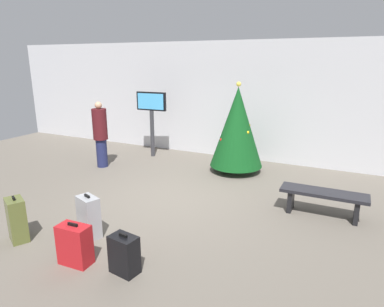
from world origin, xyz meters
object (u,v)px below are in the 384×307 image
suitcase_0 (124,255)px  suitcase_3 (89,217)px  flight_info_kiosk (152,112)px  suitcase_2 (17,220)px  suitcase_1 (75,245)px  holiday_tree (237,127)px  traveller_0 (100,133)px  waiting_bench (323,197)px

suitcase_0 → suitcase_3: 1.23m
flight_info_kiosk → suitcase_2: (0.71, -5.09, -0.99)m
suitcase_0 → suitcase_3: size_ratio=0.79×
suitcase_1 → suitcase_3: (-0.35, 0.67, 0.05)m
holiday_tree → suitcase_1: bearing=-98.2°
suitcase_3 → suitcase_2: bearing=-148.4°
holiday_tree → traveller_0: 3.57m
flight_info_kiosk → traveller_0: bearing=-114.4°
suitcase_2 → flight_info_kiosk: bearing=97.9°
holiday_tree → traveller_0: holiday_tree is taller
holiday_tree → traveller_0: size_ratio=1.30×
flight_info_kiosk → suitcase_2: size_ratio=2.57×
traveller_0 → suitcase_0: 4.99m
holiday_tree → suitcase_2: (-1.99, -4.79, -0.81)m
traveller_0 → suitcase_2: traveller_0 is taller
flight_info_kiosk → suitcase_1: bearing=-68.9°
holiday_tree → suitcase_3: 4.42m
flight_info_kiosk → suitcase_3: size_ratio=2.61×
waiting_bench → suitcase_2: size_ratio=2.05×
holiday_tree → waiting_bench: (2.26, -1.76, -0.80)m
holiday_tree → waiting_bench: holiday_tree is taller
suitcase_0 → suitcase_3: bearing=153.7°
suitcase_3 → traveller_0: bearing=127.3°
waiting_bench → suitcase_3: size_ratio=2.08×
traveller_0 → flight_info_kiosk: bearing=65.6°
traveller_0 → suitcase_3: traveller_0 is taller
waiting_bench → suitcase_1: bearing=-133.6°
flight_info_kiosk → traveller_0: flight_info_kiosk is taller
waiting_bench → suitcase_1: 4.30m
suitcase_0 → suitcase_1: size_ratio=0.93×
suitcase_0 → suitcase_2: bearing=-178.9°
waiting_bench → flight_info_kiosk: bearing=157.4°
suitcase_2 → waiting_bench: bearing=35.4°
flight_info_kiosk → suitcase_0: size_ratio=3.29×
flight_info_kiosk → suitcase_3: bearing=-69.9°
suitcase_2 → suitcase_3: suitcase_2 is taller
suitcase_1 → traveller_0: bearing=125.7°
traveller_0 → suitcase_3: size_ratio=2.40×
flight_info_kiosk → holiday_tree: bearing=-6.4°
flight_info_kiosk → suitcase_0: (2.75, -5.05, -1.07)m
suitcase_3 → flight_info_kiosk: bearing=110.1°
suitcase_1 → suitcase_3: bearing=117.4°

